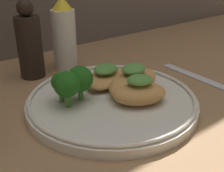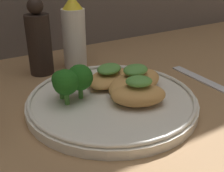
{
  "view_description": "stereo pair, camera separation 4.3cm",
  "coord_description": "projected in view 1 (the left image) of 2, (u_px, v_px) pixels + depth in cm",
  "views": [
    {
      "loc": [
        -23.67,
        -30.7,
        21.73
      ],
      "look_at": [
        0.0,
        0.0,
        3.4
      ],
      "focal_mm": 45.0,
      "sensor_mm": 36.0,
      "label": 1
    },
    {
      "loc": [
        -20.14,
        -33.13,
        21.73
      ],
      "look_at": [
        0.0,
        0.0,
        3.4
      ],
      "focal_mm": 45.0,
      "sensor_mm": 36.0,
      "label": 2
    }
  ],
  "objects": [
    {
      "name": "grilled_meat_middle",
      "position": [
        135.0,
        81.0,
        0.45
      ],
      "size": [
        12.85,
        9.74,
        4.47
      ],
      "color": "tan",
      "rests_on": "plate"
    },
    {
      "name": "fork",
      "position": [
        201.0,
        78.0,
        0.53
      ],
      "size": [
        2.28,
        18.18,
        0.6
      ],
      "color": "silver",
      "rests_on": "ground_plane"
    },
    {
      "name": "ground_plane",
      "position": [
        112.0,
        108.0,
        0.45
      ],
      "size": [
        180.0,
        180.0,
        1.0
      ],
      "primitive_type": "cube",
      "color": "#936D47"
    },
    {
      "name": "grilled_meat_front",
      "position": [
        139.0,
        92.0,
        0.42
      ],
      "size": [
        9.71,
        8.4,
        4.39
      ],
      "color": "tan",
      "rests_on": "plate"
    },
    {
      "name": "broccoli_bunch",
      "position": [
        72.0,
        82.0,
        0.41
      ],
      "size": [
        6.51,
        5.4,
        5.48
      ],
      "color": "#4C8E38",
      "rests_on": "plate"
    },
    {
      "name": "sauce_bottle",
      "position": [
        64.0,
        35.0,
        0.56
      ],
      "size": [
        4.73,
        4.73,
        14.61
      ],
      "color": "white",
      "rests_on": "ground_plane"
    },
    {
      "name": "grilled_meat_back",
      "position": [
        106.0,
        77.0,
        0.48
      ],
      "size": [
        11.06,
        9.68,
        3.4
      ],
      "color": "tan",
      "rests_on": "plate"
    },
    {
      "name": "plate",
      "position": [
        112.0,
        100.0,
        0.44
      ],
      "size": [
        26.43,
        26.43,
        2.0
      ],
      "color": "silver",
      "rests_on": "ground_plane"
    },
    {
      "name": "pepper_grinder",
      "position": [
        30.0,
        44.0,
        0.52
      ],
      "size": [
        4.64,
        4.64,
        14.63
      ],
      "color": "black",
      "rests_on": "ground_plane"
    }
  ]
}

